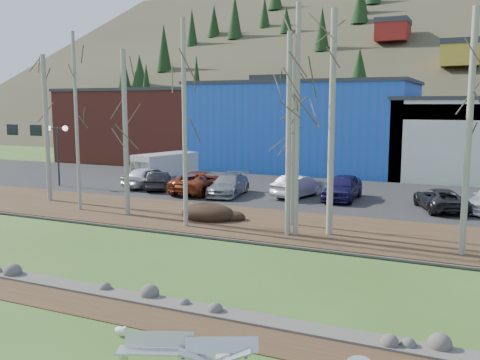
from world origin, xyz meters
The scene contains 32 objects.
ground centered at (0.00, 0.00, 0.00)m, with size 200.00×200.00×0.00m, color #38591E.
dirt_strip centered at (0.00, 2.10, 0.01)m, with size 80.00×1.80×0.03m, color #382616.
near_bank_rocks centered at (0.00, 3.10, 0.00)m, with size 80.00×0.80×0.50m, color #47423D, non-canonical shape.
river centered at (0.00, 7.20, 0.00)m, with size 80.00×8.00×0.90m, color black, non-canonical shape.
far_bank_rocks centered at (0.00, 11.30, 0.00)m, with size 80.00×0.80×0.46m, color #47423D, non-canonical shape.
far_bank centered at (0.00, 14.50, 0.07)m, with size 80.00×7.00×0.15m, color #382616.
parking_lot centered at (0.00, 25.00, 0.07)m, with size 80.00×14.00×0.14m, color black.
building_brick centered at (-24.00, 39.00, 3.91)m, with size 16.32×12.24×7.80m.
building_blue centered at (-6.00, 39.00, 4.16)m, with size 20.40×12.24×8.30m.
hillside centered at (0.00, 84.00, 17.50)m, with size 160.00×72.00×35.00m, color #322C1F, non-canonical shape.
bench_intact centered at (3.14, -0.38, 0.42)m, with size 1.72×1.08×0.83m.
bench_damaged centered at (4.56, 0.10, 0.39)m, with size 1.78×1.24×0.76m.
seagull centered at (1.37, 0.65, 0.17)m, with size 0.43×0.20×0.31m.
dirt_mound centered at (-3.27, 14.27, 0.45)m, with size 3.06×2.16×0.60m, color black.
birch_0 centered at (-14.97, 14.87, 4.68)m, with size 0.28×0.28×9.07m.
birch_1 centered at (-11.17, 13.33, 5.18)m, with size 0.19×0.19×10.06m.
birch_2 centered at (-7.81, 13.34, 4.62)m, with size 0.27×0.27×8.94m.
birch_3 centered at (-3.44, 12.25, 5.22)m, with size 0.22×0.22×10.13m.
birch_4 centered at (1.79, 12.68, 4.78)m, with size 0.25×0.25×9.27m.
birch_5 centered at (1.26, 14.78, 4.24)m, with size 0.20×0.20×8.19m.
birch_6 centered at (2.13, 12.82, 5.41)m, with size 0.23×0.23×10.51m.
birch_7 centered at (3.55, 13.55, 5.28)m, with size 0.29×0.29×10.25m.
birch_8 centered at (9.35, 12.54, 5.04)m, with size 0.26×0.26×9.77m.
street_lamp centered at (-18.87, 19.84, 3.67)m, with size 1.66×0.77×4.48m.
car_0 centered at (-12.27, 22.06, 0.91)m, with size 1.83×4.54×1.55m, color silver.
car_1 centered at (-11.12, 21.47, 0.77)m, with size 1.34×3.85×1.27m, color black.
car_2 centered at (-7.59, 21.43, 0.90)m, with size 2.52×5.46×1.52m, color maroon.
car_3 centered at (-5.49, 21.33, 0.84)m, with size 1.95×4.80×1.39m, color gray.
car_4 centered at (1.84, 22.87, 0.95)m, with size 1.90×4.73×1.61m, color #1F184D.
car_5 centered at (-1.03, 22.70, 0.87)m, with size 1.54×4.41×1.45m, color silver.
car_6 centered at (7.76, 21.90, 0.77)m, with size 2.11×4.57×1.27m, color #242526.
van_grey centered at (-12.59, 24.35, 1.27)m, with size 3.35×5.54×2.26m.
Camera 1 is at (10.00, -10.39, 6.20)m, focal length 40.00 mm.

